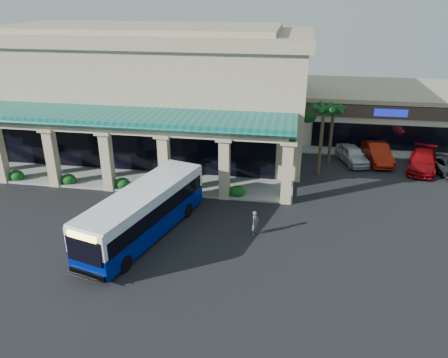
% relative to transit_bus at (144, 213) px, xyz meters
% --- Properties ---
extents(ground, '(110.00, 110.00, 0.00)m').
position_rel_transit_bus_xyz_m(ground, '(2.48, 1.00, -1.56)').
color(ground, black).
extents(main_building, '(30.80, 14.80, 11.35)m').
position_rel_transit_bus_xyz_m(main_building, '(-5.52, 17.00, 4.11)').
color(main_building, tan).
rests_on(main_building, ground).
extents(arcade, '(30.00, 6.20, 5.70)m').
position_rel_transit_bus_xyz_m(arcade, '(-5.52, 7.80, 1.29)').
color(arcade, '#0F5D57').
rests_on(arcade, ground).
extents(strip_mall, '(22.50, 12.50, 4.90)m').
position_rel_transit_bus_xyz_m(strip_mall, '(20.48, 25.00, 0.89)').
color(strip_mall, beige).
rests_on(strip_mall, ground).
extents(palm_0, '(2.40, 2.40, 6.60)m').
position_rel_transit_bus_xyz_m(palm_0, '(10.98, 12.00, 1.74)').
color(palm_0, '#124319').
rests_on(palm_0, ground).
extents(palm_1, '(2.40, 2.40, 5.80)m').
position_rel_transit_bus_xyz_m(palm_1, '(11.98, 15.00, 1.34)').
color(palm_1, '#124319').
rests_on(palm_1, ground).
extents(broadleaf_tree, '(2.60, 2.60, 4.81)m').
position_rel_transit_bus_xyz_m(broadleaf_tree, '(9.98, 20.00, 0.84)').
color(broadleaf_tree, '#0F4613').
rests_on(broadleaf_tree, ground).
extents(transit_bus, '(5.46, 11.47, 3.12)m').
position_rel_transit_bus_xyz_m(transit_bus, '(0.00, 0.00, 0.00)').
color(transit_bus, '#00137A').
rests_on(transit_bus, ground).
extents(pedestrian, '(0.63, 0.70, 1.60)m').
position_rel_transit_bus_xyz_m(pedestrian, '(6.77, 1.30, -0.76)').
color(pedestrian, '#4C5464').
rests_on(pedestrian, ground).
extents(car_silver, '(3.11, 4.85, 1.54)m').
position_rel_transit_bus_xyz_m(car_silver, '(14.01, 15.24, -0.79)').
color(car_silver, '#BDBDBF').
rests_on(car_silver, ground).
extents(car_white, '(2.35, 5.28, 1.68)m').
position_rel_transit_bus_xyz_m(car_white, '(16.23, 15.75, -0.72)').
color(car_white, maroon).
rests_on(car_white, ground).
extents(car_red, '(3.71, 5.88, 1.59)m').
position_rel_transit_bus_xyz_m(car_red, '(19.81, 14.51, -0.77)').
color(car_red, '#9A090F').
rests_on(car_red, ground).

